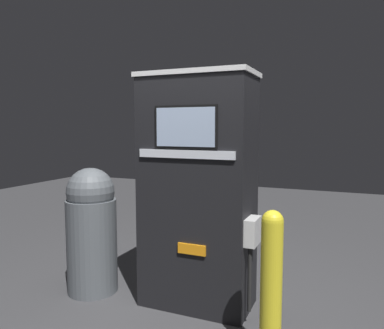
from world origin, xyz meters
TOP-DOWN VIEW (x-y plane):
  - ground_plane at (0.00, 0.00)m, footprint 14.00×14.00m
  - gas_pump at (0.00, 0.26)m, footprint 1.06×0.55m
  - safety_bollard at (0.78, -0.37)m, footprint 0.14×0.14m
  - trash_bin at (-1.03, 0.10)m, footprint 0.48×0.48m

SIDE VIEW (x-z plane):
  - ground_plane at x=0.00m, z-range 0.00..0.00m
  - safety_bollard at x=0.78m, z-range 0.03..1.08m
  - trash_bin at x=-1.03m, z-range 0.01..1.21m
  - gas_pump at x=0.00m, z-range 0.00..2.05m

